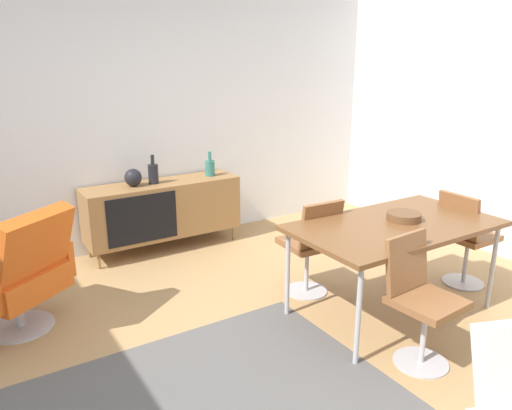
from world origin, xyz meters
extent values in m
plane|color=tan|center=(0.00, 0.00, 0.00)|extent=(8.32, 8.32, 0.00)
cube|color=white|center=(0.00, 2.60, 1.40)|extent=(6.80, 0.12, 2.80)
cube|color=olive|center=(0.34, 2.30, 0.44)|extent=(1.60, 0.44, 0.56)
cube|color=black|center=(0.04, 2.08, 0.44)|extent=(0.70, 0.01, 0.48)
cylinder|color=olive|center=(-0.40, 2.13, 0.08)|extent=(0.03, 0.03, 0.16)
cylinder|color=olive|center=(1.08, 2.13, 0.08)|extent=(0.03, 0.03, 0.16)
cylinder|color=olive|center=(-0.40, 2.47, 0.08)|extent=(0.03, 0.03, 0.16)
cylinder|color=olive|center=(1.08, 2.47, 0.08)|extent=(0.03, 0.03, 0.16)
cylinder|color=black|center=(0.26, 2.30, 0.82)|extent=(0.10, 0.10, 0.20)
cylinder|color=black|center=(0.26, 2.30, 0.96)|extent=(0.04, 0.04, 0.10)
cylinder|color=#337266|center=(0.90, 2.30, 0.80)|extent=(0.10, 0.10, 0.16)
cylinder|color=#337266|center=(0.90, 2.30, 0.93)|extent=(0.04, 0.04, 0.10)
ellipsoid|color=black|center=(0.05, 2.30, 0.81)|extent=(0.17, 0.17, 0.18)
cube|color=brown|center=(1.34, 0.08, 0.72)|extent=(1.60, 0.90, 0.04)
cylinder|color=#B7B7BC|center=(0.62, -0.31, 0.35)|extent=(0.04, 0.04, 0.70)
cylinder|color=#B7B7BC|center=(2.06, -0.31, 0.35)|extent=(0.04, 0.04, 0.70)
cylinder|color=#B7B7BC|center=(0.62, 0.47, 0.35)|extent=(0.04, 0.04, 0.70)
cylinder|color=#B7B7BC|center=(2.06, 0.47, 0.35)|extent=(0.04, 0.04, 0.70)
cylinder|color=brown|center=(1.44, 0.10, 0.77)|extent=(0.26, 0.26, 0.06)
cube|color=brown|center=(2.29, 0.08, 0.45)|extent=(0.40, 0.40, 0.05)
cube|color=brown|center=(2.11, 0.08, 0.67)|extent=(0.09, 0.38, 0.38)
cylinder|color=#B7B7BC|center=(2.29, 0.08, 0.21)|extent=(0.04, 0.04, 0.42)
cylinder|color=#B7B7BC|center=(2.29, 0.08, 0.01)|extent=(0.36, 0.36, 0.01)
cube|color=brown|center=(0.99, 0.70, 0.45)|extent=(0.42, 0.42, 0.05)
cube|color=brown|center=(0.98, 0.52, 0.67)|extent=(0.38, 0.11, 0.38)
cylinder|color=#B7B7BC|center=(0.99, 0.70, 0.21)|extent=(0.04, 0.04, 0.42)
cylinder|color=#B7B7BC|center=(0.99, 0.70, 0.01)|extent=(0.36, 0.36, 0.01)
cube|color=brown|center=(0.99, -0.54, 0.45)|extent=(0.43, 0.43, 0.05)
cube|color=brown|center=(0.97, -0.36, 0.67)|extent=(0.39, 0.12, 0.38)
cylinder|color=#B7B7BC|center=(0.99, -0.54, 0.21)|extent=(0.04, 0.04, 0.42)
cylinder|color=#B7B7BC|center=(0.99, -0.54, 0.01)|extent=(0.36, 0.36, 0.01)
cube|color=#D85919|center=(-1.20, 1.37, 0.38)|extent=(0.81, 0.80, 0.20)
cube|color=#D85919|center=(-1.06, 1.17, 0.69)|extent=(0.65, 0.56, 0.51)
cube|color=#D85919|center=(-0.93, 1.55, 0.46)|extent=(0.34, 0.45, 0.28)
cylinder|color=#B7B7BC|center=(-1.20, 1.37, 0.14)|extent=(0.06, 0.06, 0.28)
cylinder|color=#B7B7BC|center=(-1.20, 1.37, 0.01)|extent=(0.48, 0.48, 0.02)
cube|color=#595654|center=(-0.41, -0.20, 0.00)|extent=(2.20, 1.70, 0.01)
camera|label=1|loc=(-1.46, -2.37, 1.96)|focal=34.80mm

